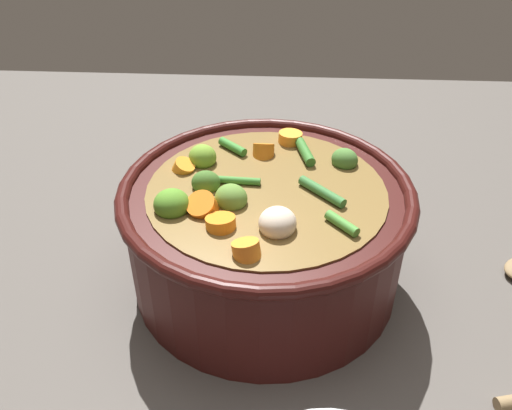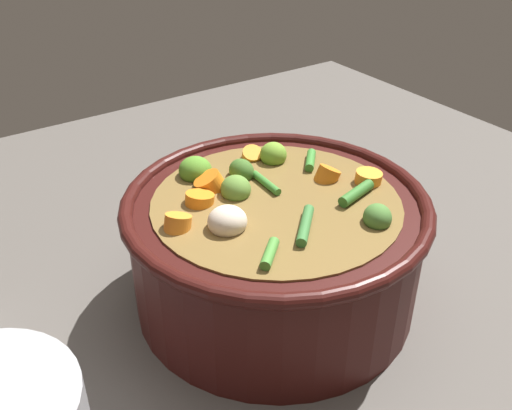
{
  "view_description": "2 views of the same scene",
  "coord_description": "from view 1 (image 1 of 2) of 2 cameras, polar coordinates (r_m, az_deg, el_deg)",
  "views": [
    {
      "loc": [
        -0.43,
        -0.01,
        0.41
      ],
      "look_at": [
        0.0,
        0.01,
        0.09
      ],
      "focal_mm": 38.11,
      "sensor_mm": 36.0,
      "label": 1
    },
    {
      "loc": [
        -0.27,
        -0.37,
        0.39
      ],
      "look_at": [
        -0.01,
        0.02,
        0.1
      ],
      "focal_mm": 40.82,
      "sensor_mm": 36.0,
      "label": 2
    }
  ],
  "objects": [
    {
      "name": "ground_plane",
      "position": [
        0.59,
        0.98,
        -7.53
      ],
      "size": [
        1.1,
        1.1,
        0.0
      ],
      "primitive_type": "plane",
      "color": "#514C47"
    },
    {
      "name": "cooking_pot",
      "position": [
        0.55,
        1.01,
        -2.77
      ],
      "size": [
        0.29,
        0.29,
        0.13
      ],
      "color": "#38110F",
      "rests_on": "ground_plane"
    }
  ]
}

